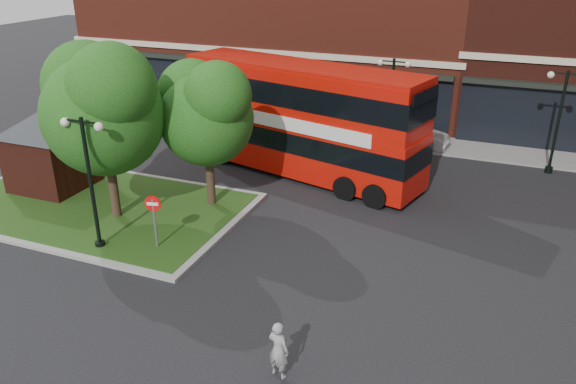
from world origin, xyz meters
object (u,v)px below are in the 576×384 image
at_px(woman, 278,350).
at_px(car_silver, 331,126).
at_px(car_white, 412,135).
at_px(bus, 301,112).

bearing_deg(woman, car_silver, -61.23).
height_order(woman, car_silver, woman).
bearing_deg(car_white, car_silver, 97.88).
bearing_deg(car_silver, car_white, -82.38).
bearing_deg(woman, car_white, -74.61).
relative_size(bus, woman, 7.56).
height_order(bus, car_white, bus).
xyz_separation_m(bus, woman, (4.48, -13.49, -2.22)).
xyz_separation_m(woman, car_silver, (-4.77, 19.45, -0.19)).
relative_size(bus, car_white, 3.11).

